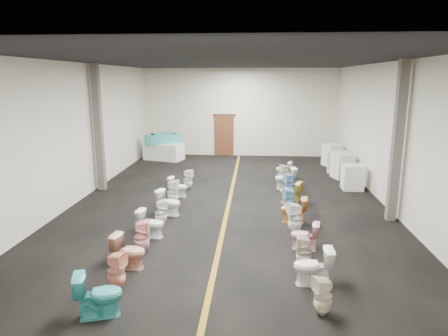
{
  "coord_description": "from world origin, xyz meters",
  "views": [
    {
      "loc": [
        0.82,
        -12.76,
        4.0
      ],
      "look_at": [
        -0.26,
        1.0,
        0.88
      ],
      "focal_mm": 32.0,
      "sensor_mm": 36.0,
      "label": 1
    }
  ],
  "objects": [
    {
      "name": "bathtub",
      "position": [
        -3.72,
        6.55,
        1.07
      ],
      "size": [
        1.77,
        1.12,
        0.55
      ],
      "rotation": [
        0.0,
        0.0,
        0.4
      ],
      "color": "teal",
      "rests_on": "display_table"
    },
    {
      "name": "toilet_left_1",
      "position": [
        -1.8,
        -5.92,
        0.38
      ],
      "size": [
        0.42,
        0.41,
        0.77
      ],
      "primitive_type": "imported",
      "rotation": [
        0.0,
        0.0,
        1.35
      ],
      "color": "#F0A587",
      "rests_on": "floor"
    },
    {
      "name": "appliance_crate_c",
      "position": [
        4.4,
        4.47,
        0.46
      ],
      "size": [
        0.99,
        0.99,
        0.93
      ],
      "primitive_type": "cube",
      "rotation": [
        0.0,
        0.0,
        -0.25
      ],
      "color": "beige",
      "rests_on": "floor"
    },
    {
      "name": "toilet_right_9",
      "position": [
        1.96,
        1.61,
        0.4
      ],
      "size": [
        0.85,
        0.58,
        0.79
      ],
      "primitive_type": "imported",
      "rotation": [
        0.0,
        0.0,
        -1.37
      ],
      "color": "silver",
      "rests_on": "floor"
    },
    {
      "name": "display_table",
      "position": [
        -3.72,
        6.55,
        0.42
      ],
      "size": [
        2.07,
        1.44,
        0.83
      ],
      "primitive_type": "cube",
      "rotation": [
        0.0,
        0.0,
        -0.3
      ],
      "color": "white",
      "rests_on": "floor"
    },
    {
      "name": "toilet_right_10",
      "position": [
        1.99,
        2.46,
        0.37
      ],
      "size": [
        0.43,
        0.43,
        0.73
      ],
      "primitive_type": "imported",
      "rotation": [
        0.0,
        0.0,
        -1.2
      ],
      "color": "#EDE4C4",
      "rests_on": "floor"
    },
    {
      "name": "toilet_right_6",
      "position": [
        1.89,
        -1.12,
        0.38
      ],
      "size": [
        0.44,
        0.44,
        0.76
      ],
      "primitive_type": "imported",
      "rotation": [
        0.0,
        0.0,
        -1.23
      ],
      "color": "#6DB2D2",
      "rests_on": "floor"
    },
    {
      "name": "toilet_left_3",
      "position": [
        -1.78,
        -4.25,
        0.4
      ],
      "size": [
        0.44,
        0.43,
        0.8
      ],
      "primitive_type": "imported",
      "rotation": [
        0.0,
        0.0,
        1.79
      ],
      "color": "#FBABAE",
      "rests_on": "floor"
    },
    {
      "name": "toilet_right_3",
      "position": [
        2.04,
        -3.76,
        0.34
      ],
      "size": [
        0.73,
        0.5,
        0.68
      ],
      "primitive_type": "imported",
      "rotation": [
        0.0,
        0.0,
        -1.76
      ],
      "color": "pink",
      "rests_on": "floor"
    },
    {
      "name": "wall_right",
      "position": [
        5.0,
        0.0,
        2.25
      ],
      "size": [
        0.0,
        16.0,
        16.0
      ],
      "primitive_type": "plane",
      "rotation": [
        1.57,
        0.0,
        -1.57
      ],
      "color": "beige",
      "rests_on": "ground"
    },
    {
      "name": "toilet_right_2",
      "position": [
        1.91,
        -4.7,
        0.36
      ],
      "size": [
        0.35,
        0.35,
        0.72
      ],
      "primitive_type": "imported",
      "rotation": [
        0.0,
        0.0,
        -1.64
      ],
      "color": "beige",
      "rests_on": "floor"
    },
    {
      "name": "toilet_left_7",
      "position": [
        -1.8,
        -0.57,
        0.41
      ],
      "size": [
        0.41,
        0.4,
        0.82
      ],
      "primitive_type": "imported",
      "rotation": [
        0.0,
        0.0,
        1.48
      ],
      "color": "white",
      "rests_on": "floor"
    },
    {
      "name": "ceiling",
      "position": [
        0.0,
        0.0,
        4.5
      ],
      "size": [
        16.0,
        16.0,
        0.0
      ],
      "primitive_type": "plane",
      "rotation": [
        3.14,
        0.0,
        0.0
      ],
      "color": "black",
      "rests_on": "ground"
    },
    {
      "name": "toilet_right_7",
      "position": [
        1.99,
        -0.16,
        0.37
      ],
      "size": [
        0.83,
        0.66,
        0.74
      ],
      "primitive_type": "imported",
      "rotation": [
        0.0,
        0.0,
        -1.96
      ],
      "color": "gold",
      "rests_on": "floor"
    },
    {
      "name": "toilet_right_1",
      "position": [
        2.0,
        -5.45,
        0.39
      ],
      "size": [
        0.77,
        0.44,
        0.78
      ],
      "primitive_type": "imported",
      "rotation": [
        0.0,
        0.0,
        -1.56
      ],
      "color": "white",
      "rests_on": "floor"
    },
    {
      "name": "door_frame",
      "position": [
        -0.8,
        7.95,
        2.12
      ],
      "size": [
        1.15,
        0.08,
        0.1
      ],
      "primitive_type": "cube",
      "color": "#331C11",
      "rests_on": "back_door"
    },
    {
      "name": "aisle_stripe",
      "position": [
        0.0,
        0.0,
        0.0
      ],
      "size": [
        0.12,
        15.6,
        0.01
      ],
      "primitive_type": "cube",
      "color": "#836313",
      "rests_on": "floor"
    },
    {
      "name": "column_left",
      "position": [
        -4.75,
        1.0,
        2.25
      ],
      "size": [
        0.25,
        0.25,
        4.5
      ],
      "primitive_type": "cube",
      "color": "#59544C",
      "rests_on": "floor"
    },
    {
      "name": "toilet_left_0",
      "position": [
        -1.79,
        -6.81,
        0.4
      ],
      "size": [
        0.89,
        0.66,
        0.81
      ],
      "primitive_type": "imported",
      "rotation": [
        0.0,
        0.0,
        1.87
      ],
      "color": "teal",
      "rests_on": "floor"
    },
    {
      "name": "appliance_crate_d",
      "position": [
        4.4,
        5.78,
        0.51
      ],
      "size": [
        0.91,
        0.91,
        1.02
      ],
      "primitive_type": "cube",
      "rotation": [
        0.0,
        0.0,
        0.34
      ],
      "color": "silver",
      "rests_on": "floor"
    },
    {
      "name": "appliance_crate_a",
      "position": [
        4.4,
        1.71,
        0.46
      ],
      "size": [
        0.71,
        0.71,
        0.91
      ],
      "primitive_type": "cube",
      "rotation": [
        0.0,
        0.0,
        -0.0
      ],
      "color": "silver",
      "rests_on": "floor"
    },
    {
      "name": "toilet_left_8",
      "position": [
        -1.8,
        0.32,
        0.34
      ],
      "size": [
        0.71,
        0.47,
        0.68
      ],
      "primitive_type": "imported",
      "rotation": [
        0.0,
        0.0,
        1.42
      ],
      "color": "white",
      "rests_on": "floor"
    },
    {
      "name": "toilet_left_2",
      "position": [
        -1.84,
        -5.01,
        0.37
      ],
      "size": [
        0.79,
        0.52,
        0.75
      ],
      "primitive_type": "imported",
      "rotation": [
        0.0,
        0.0,
        1.42
      ],
      "color": "tan",
      "rests_on": "floor"
    },
    {
      "name": "wall_back",
      "position": [
        0.0,
        8.0,
        2.25
      ],
      "size": [
        10.0,
        0.0,
        10.0
      ],
      "primitive_type": "plane",
      "rotation": [
        1.57,
        0.0,
        0.0
      ],
      "color": "beige",
      "rests_on": "ground"
    },
    {
      "name": "toilet_left_6",
      "position": [
        -1.71,
        -1.58,
        0.38
      ],
      "size": [
        0.83,
        0.61,
        0.75
      ],
      "primitive_type": "imported",
      "rotation": [
        0.0,
        0.0,
        1.29
      ],
      "color": "white",
      "rests_on": "floor"
    },
    {
      "name": "toilet_right_4",
      "position": [
        1.9,
        -2.77,
        0.42
      ],
      "size": [
        0.46,
        0.45,
        0.84
      ],
      "primitive_type": "imported",
      "rotation": [
        0.0,
        0.0,
        -1.35
      ],
      "color": "white",
      "rests_on": "floor"
    },
    {
      "name": "toilet_left_5",
      "position": [
        -1.74,
        -2.47,
        0.37
      ],
      "size": [
        0.45,
        0.44,
        0.74
      ],
      "primitive_type": "imported",
      "rotation": [
        0.0,
        0.0,
        2.0
      ],
      "color": "white",
      "rests_on": "floor"
    },
    {
      "name": "toilet_right_8",
      "position": [
        2.03,
        0.7,
        0.4
      ],
      "size": [
        0.48,
        0.47,
        0.79
      ],
      "primitive_type": "imported",
      "rotation": [
        0.0,
        0.0,
        -1.15
      ],
      "color": "#78B3E5",
      "rests_on": "floor"
    },
    {
      "name": "floor",
      "position": [
        0.0,
        0.0,
        0.0
      ],
      "size": [
        16.0,
        16.0,
        0.0
      ],
      "primitive_type": "plane",
      "color": "black",
      "rests_on": "ground"
    },
    {
      "name": "toilet_right_11",
      "position": [
        2.02,
        3.34,
        0.33
      ],
      "size": [
        0.74,
        0.55,
        0.67
      ],
      "primitive_type": "imported",
      "rotation": [
        0.0,
        0.0,
        -1.86
      ],
      "color": "white",
      "rests_on": "floor"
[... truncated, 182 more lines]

